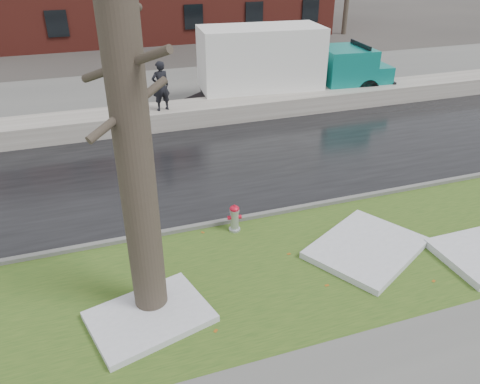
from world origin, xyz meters
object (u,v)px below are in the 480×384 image
object	(u,v)px
fire_hydrant	(234,217)
box_truck	(284,63)
worker	(161,86)
tree	(129,114)

from	to	relation	value
fire_hydrant	box_truck	world-z (taller)	box_truck
fire_hydrant	box_truck	distance (m)	10.93
fire_hydrant	worker	world-z (taller)	worker
fire_hydrant	worker	bearing A→B (deg)	101.02
tree	worker	bearing A→B (deg)	77.80
tree	box_truck	size ratio (longest dim) A/B	0.80
tree	box_truck	bearing A→B (deg)	55.70
box_truck	worker	xyz separation A→B (m)	(-5.71, -1.61, -0.07)
tree	worker	xyz separation A→B (m)	(2.14, 9.90, -2.41)
box_truck	tree	bearing A→B (deg)	-119.19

